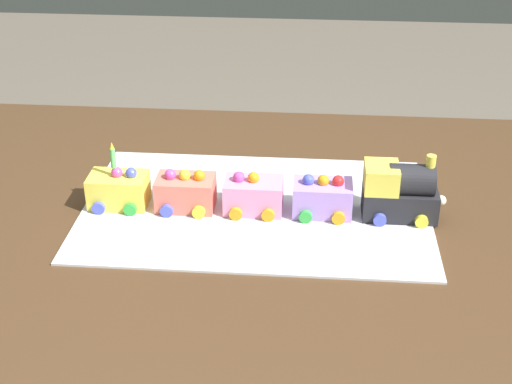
% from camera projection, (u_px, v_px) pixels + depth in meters
% --- Properties ---
extents(dining_table, '(1.40, 1.00, 0.74)m').
position_uv_depth(dining_table, '(257.00, 278.00, 1.27)').
color(dining_table, '#4C331E').
rests_on(dining_table, ground).
extents(cake_board, '(0.60, 0.40, 0.00)m').
position_uv_depth(cake_board, '(256.00, 208.00, 1.27)').
color(cake_board, silver).
rests_on(cake_board, dining_table).
extents(cake_locomotive, '(0.14, 0.08, 0.12)m').
position_uv_depth(cake_locomotive, '(400.00, 191.00, 1.22)').
color(cake_locomotive, '#232328').
rests_on(cake_locomotive, cake_board).
extents(cake_car_caboose_lavender, '(0.10, 0.08, 0.07)m').
position_uv_depth(cake_car_caboose_lavender, '(322.00, 197.00, 1.24)').
color(cake_car_caboose_lavender, '#AD84E0').
rests_on(cake_car_caboose_lavender, cake_board).
extents(cake_car_hopper_bubblegum, '(0.10, 0.08, 0.07)m').
position_uv_depth(cake_car_hopper_bubblegum, '(253.00, 195.00, 1.25)').
color(cake_car_hopper_bubblegum, pink).
rests_on(cake_car_hopper_bubblegum, cake_board).
extents(cake_car_flatbed_coral, '(0.10, 0.08, 0.07)m').
position_uv_depth(cake_car_flatbed_coral, '(186.00, 192.00, 1.26)').
color(cake_car_flatbed_coral, '#F27260').
rests_on(cake_car_flatbed_coral, cake_board).
extents(cake_car_tanker_lemon, '(0.10, 0.08, 0.07)m').
position_uv_depth(cake_car_tanker_lemon, '(119.00, 190.00, 1.27)').
color(cake_car_tanker_lemon, '#F4E04C').
rests_on(cake_car_tanker_lemon, cake_board).
extents(birthday_candle, '(0.01, 0.01, 0.05)m').
position_uv_depth(birthday_candle, '(113.00, 155.00, 1.23)').
color(birthday_candle, '#66D872').
rests_on(birthday_candle, cake_car_tanker_lemon).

